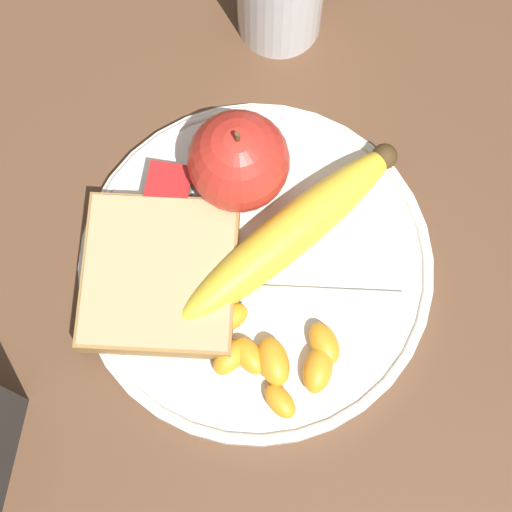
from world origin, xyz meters
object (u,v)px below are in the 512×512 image
banana (291,233)px  apple (239,161)px  fork (253,294)px  plate (256,266)px  jam_packet (169,193)px  bread_slice (160,275)px

banana → apple: bearing=47.7°
apple → banana: apple is taller
apple → fork: apple is taller
plate → jam_packet: jam_packet is taller
plate → bread_slice: (-0.02, 0.06, 0.02)m
plate → apple: 0.08m
banana → bread_slice: bearing=117.1°
apple → jam_packet: 0.06m
apple → jam_packet: bearing=114.8°
bread_slice → apple: bearing=-26.9°
plate → fork: size_ratio=1.41×
banana → fork: 0.05m
plate → jam_packet: (0.04, 0.07, 0.01)m
banana → fork: size_ratio=0.96×
plate → bread_slice: bread_slice is taller
apple → banana: 0.06m
apple → bread_slice: size_ratio=0.66×
banana → bread_slice: 0.10m
apple → banana: size_ratio=0.47×
banana → fork: (-0.04, 0.02, -0.02)m
jam_packet → banana: bearing=-100.8°
jam_packet → fork: bearing=-130.6°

